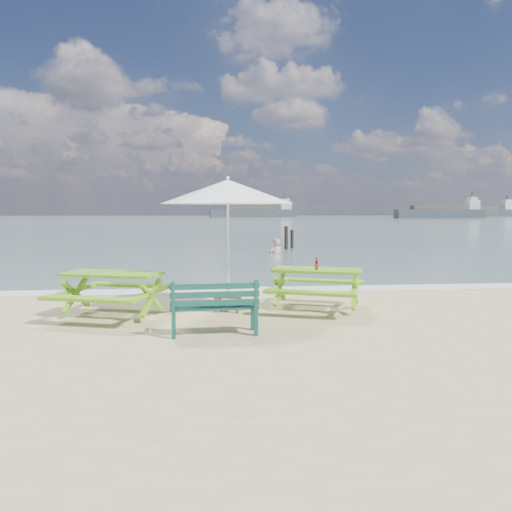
{
  "coord_description": "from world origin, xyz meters",
  "views": [
    {
      "loc": [
        -0.57,
        -7.58,
        1.99
      ],
      "look_at": [
        0.48,
        3.0,
        1.0
      ],
      "focal_mm": 35.0,
      "sensor_mm": 36.0,
      "label": 1
    }
  ],
  "objects": [
    {
      "name": "swimmer",
      "position": [
        2.59,
        14.97,
        -0.26
      ],
      "size": [
        0.8,
        0.66,
        1.87
      ],
      "color": "tan",
      "rests_on": "ground"
    },
    {
      "name": "side_table",
      "position": [
        -0.15,
        2.14,
        0.18
      ],
      "size": [
        0.61,
        0.61,
        0.34
      ],
      "color": "brown",
      "rests_on": "ground"
    },
    {
      "name": "park_bench",
      "position": [
        -0.46,
        0.3,
        0.26
      ],
      "size": [
        1.41,
        0.55,
        0.85
      ],
      "color": "#0F4138",
      "rests_on": "ground"
    },
    {
      "name": "picnic_table_left",
      "position": [
        -2.31,
        1.76,
        0.4
      ],
      "size": [
        2.27,
        2.39,
        0.84
      ],
      "color": "#64A519",
      "rests_on": "ground"
    },
    {
      "name": "beer_bottle",
      "position": [
        1.56,
        1.9,
        0.9
      ],
      "size": [
        0.06,
        0.06,
        0.25
      ],
      "color": "#954715",
      "rests_on": "picnic_table_right"
    },
    {
      "name": "foam_strip",
      "position": [
        0.0,
        4.6,
        0.01
      ],
      "size": [
        22.0,
        0.9,
        0.01
      ],
      "primitive_type": "cube",
      "color": "silver",
      "rests_on": "ground"
    },
    {
      "name": "picnic_table_right",
      "position": [
        1.59,
        2.03,
        0.4
      ],
      "size": [
        2.3,
        2.41,
        0.82
      ],
      "color": "#69AB1A",
      "rests_on": "ground"
    },
    {
      "name": "patio_umbrella",
      "position": [
        -0.15,
        2.14,
        2.33
      ],
      "size": [
        3.06,
        3.06,
        2.57
      ],
      "color": "silver",
      "rests_on": "ground"
    },
    {
      "name": "sea",
      "position": [
        0.0,
        85.0,
        0.0
      ],
      "size": [
        300.0,
        300.0,
        0.0
      ],
      "primitive_type": "plane",
      "color": "slate",
      "rests_on": "ground"
    },
    {
      "name": "mooring_pilings",
      "position": [
        3.6,
        17.51,
        0.44
      ],
      "size": [
        0.58,
        0.78,
        1.37
      ],
      "color": "black",
      "rests_on": "ground"
    },
    {
      "name": "cargo_ships",
      "position": [
        68.83,
        117.88,
        1.18
      ],
      "size": [
        129.23,
        30.46,
        4.4
      ],
      "color": "#3D4248",
      "rests_on": "ground"
    }
  ]
}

